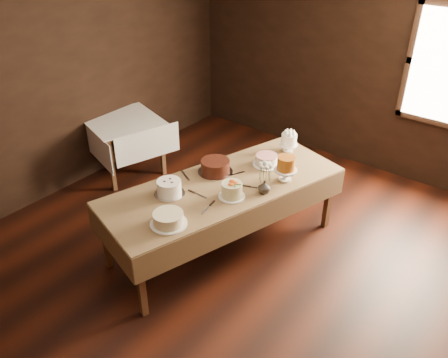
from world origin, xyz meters
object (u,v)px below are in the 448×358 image
cake_flowers (232,191)px  cake_server_d (258,188)px  cake_meringue (289,143)px  cake_server_a (201,196)px  cake_server_b (206,210)px  cake_server_e (187,177)px  cake_swirl (169,188)px  cake_lattice (266,161)px  cake_caramel (286,170)px  cake_cream (168,219)px  display_table (223,190)px  flower_vase (264,187)px  side_table (124,126)px  cake_server_c (238,173)px  cake_chocolate (215,167)px

cake_flowers → cake_server_d: size_ratio=1.19×
cake_meringue → cake_server_a: 1.36m
cake_server_b → cake_server_e: same height
cake_flowers → cake_swirl: cake_flowers is taller
cake_lattice → cake_server_e: (-0.51, -0.74, -0.05)m
cake_caramel → cake_cream: cake_caramel is taller
cake_lattice → cake_cream: size_ratio=0.94×
cake_lattice → cake_server_e: size_ratio=1.38×
display_table → cake_swirl: 0.58m
cake_server_b → cake_server_d: bearing=154.2°
cake_flowers → cake_server_b: 0.34m
cake_swirl → flower_vase: cake_swirl is taller
side_table → cake_swirl: (1.75, -0.92, 0.18)m
cake_server_c → cake_server_b: bearing=-142.9°
cake_swirl → cake_server_d: 0.90m
cake_swirl → cake_server_b: cake_swirl is taller
cake_chocolate → cake_meringue: bearing=68.6°
display_table → cake_server_b: bearing=-71.9°
cake_lattice → cake_swirl: 1.16m
cake_meringue → cake_chocolate: cake_meringue is taller
cake_flowers → cake_server_a: bearing=-144.5°
cake_server_a → cake_server_c: (0.03, 0.58, 0.00)m
side_table → cake_server_e: cake_server_e is taller
cake_caramel → cake_server_d: cake_caramel is taller
cake_flowers → cake_server_e: size_ratio=1.19×
display_table → cake_lattice: size_ratio=8.13×
cake_caramel → cake_swirl: 1.20m
cake_flowers → cake_server_b: size_ratio=1.19×
side_table → cake_server_e: bearing=-19.2°
cake_server_c → cake_server_d: size_ratio=1.00×
cake_server_a → flower_vase: bearing=43.8°
cake_server_a → cake_server_d: size_ratio=1.00×
cake_caramel → cake_server_a: cake_caramel is taller
cake_chocolate → cake_swirl: bearing=-98.1°
cake_lattice → cake_server_a: 0.93m
side_table → cake_server_c: (2.05, -0.18, 0.11)m
cake_meringue → cake_server_c: cake_meringue is taller
display_table → cake_server_b: 0.48m
cake_flowers → cake_swirl: 0.62m
cake_swirl → cake_server_c: bearing=68.6°
cake_meringue → cake_cream: size_ratio=0.67×
cake_lattice → cake_server_e: cake_lattice is taller
side_table → cake_server_a: bearing=-20.5°
cake_server_a → side_table: bearing=159.2°
cake_cream → cake_server_d: 1.04m
cake_caramel → flower_vase: size_ratio=2.12×
flower_vase → cake_server_d: bearing=163.1°
cake_meringue → cake_server_d: cake_meringue is taller
cake_flowers → flower_vase: size_ratio=2.16×
cake_meringue → cake_server_e: 1.29m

